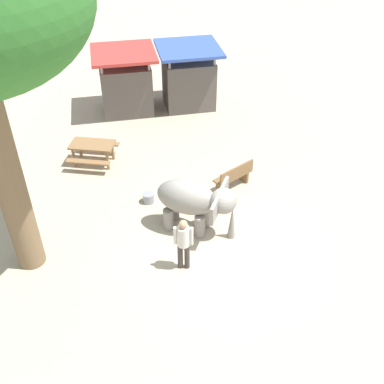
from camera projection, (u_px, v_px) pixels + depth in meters
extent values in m
plane|color=#BAA88C|center=(211.00, 243.00, 12.98)|extent=(60.00, 60.00, 0.00)
cylinder|color=gray|center=(205.00, 216.00, 13.38)|extent=(0.30, 0.30, 0.69)
cylinder|color=gray|center=(200.00, 226.00, 13.02)|extent=(0.30, 0.30, 0.69)
cylinder|color=gray|center=(174.00, 209.00, 13.62)|extent=(0.30, 0.30, 0.69)
cylinder|color=gray|center=(168.00, 219.00, 13.26)|extent=(0.30, 0.30, 0.69)
ellipsoid|color=gray|center=(186.00, 197.00, 12.86)|extent=(1.94, 1.62, 1.04)
sphere|color=gray|center=(223.00, 201.00, 12.51)|extent=(0.74, 0.74, 0.74)
cone|color=gray|center=(232.00, 221.00, 12.84)|extent=(0.23, 0.23, 1.16)
cube|color=gray|center=(224.00, 190.00, 12.90)|extent=(0.38, 0.57, 0.55)
cube|color=gray|center=(214.00, 211.00, 12.17)|extent=(0.38, 0.57, 0.55)
cylinder|color=#3F3833|center=(180.00, 256.00, 12.01)|extent=(0.14, 0.14, 0.82)
cylinder|color=#3F3833|center=(187.00, 256.00, 12.00)|extent=(0.14, 0.14, 0.82)
cylinder|color=silver|center=(183.00, 236.00, 11.58)|extent=(0.32, 0.32, 0.58)
sphere|color=tan|center=(183.00, 224.00, 11.33)|extent=(0.22, 0.22, 0.22)
cylinder|color=silver|center=(175.00, 236.00, 11.58)|extent=(0.09, 0.09, 0.55)
cylinder|color=silver|center=(192.00, 236.00, 11.56)|extent=(0.09, 0.09, 0.55)
cylinder|color=brown|center=(9.00, 181.00, 10.81)|extent=(0.71, 0.71, 5.36)
cube|color=brown|center=(233.00, 176.00, 14.81)|extent=(1.42, 1.01, 0.06)
cube|color=brown|center=(237.00, 172.00, 14.57)|extent=(1.27, 0.71, 0.40)
cube|color=brown|center=(220.00, 188.00, 14.70)|extent=(0.24, 0.36, 0.42)
cube|color=brown|center=(244.00, 176.00, 15.22)|extent=(0.24, 0.36, 0.42)
cube|color=olive|center=(92.00, 145.00, 15.76)|extent=(1.68, 1.25, 0.06)
cylinder|color=olive|center=(74.00, 158.00, 15.81)|extent=(0.10, 0.10, 0.72)
cylinder|color=olive|center=(80.00, 148.00, 16.31)|extent=(0.10, 0.10, 0.72)
cylinder|color=olive|center=(108.00, 160.00, 15.68)|extent=(0.10, 0.10, 0.72)
cylinder|color=olive|center=(113.00, 150.00, 16.18)|extent=(0.10, 0.10, 0.72)
cube|color=olive|center=(88.00, 162.00, 15.46)|extent=(1.50, 0.72, 0.05)
cube|color=olive|center=(98.00, 143.00, 16.43)|extent=(1.50, 0.72, 0.05)
cube|color=#59514C|center=(126.00, 88.00, 18.79)|extent=(2.00, 1.80, 2.00)
cube|color=#C63833|center=(123.00, 53.00, 17.90)|extent=(2.50, 2.50, 0.12)
cylinder|color=gray|center=(146.00, 74.00, 19.44)|extent=(0.10, 0.10, 2.40)
cylinder|color=gray|center=(150.00, 90.00, 18.18)|extent=(0.10, 0.10, 2.40)
cylinder|color=gray|center=(103.00, 77.00, 19.16)|extent=(0.10, 0.10, 2.40)
cylinder|color=gray|center=(104.00, 94.00, 17.90)|extent=(0.10, 0.10, 2.40)
cube|color=#59514C|center=(189.00, 83.00, 19.20)|extent=(2.00, 1.80, 2.00)
cube|color=#3856B2|center=(188.00, 48.00, 18.31)|extent=(2.50, 2.50, 0.12)
cylinder|color=gray|center=(205.00, 69.00, 19.84)|extent=(0.10, 0.10, 2.40)
cylinder|color=gray|center=(214.00, 84.00, 18.58)|extent=(0.10, 0.10, 2.40)
cylinder|color=gray|center=(164.00, 72.00, 19.56)|extent=(0.10, 0.10, 2.40)
cylinder|color=gray|center=(170.00, 88.00, 18.30)|extent=(0.10, 0.10, 2.40)
cylinder|color=gray|center=(149.00, 198.00, 14.36)|extent=(0.36, 0.36, 0.32)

